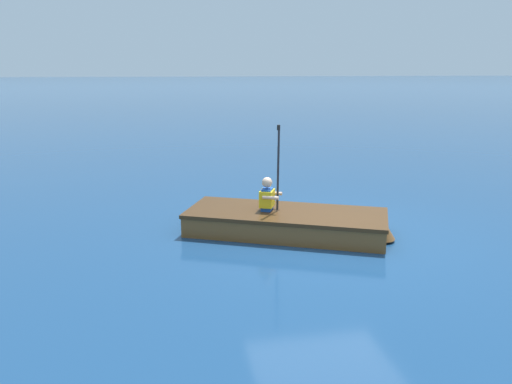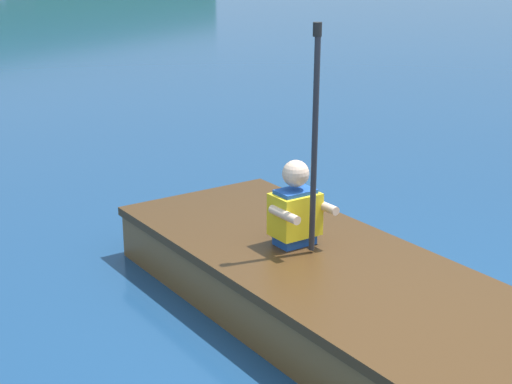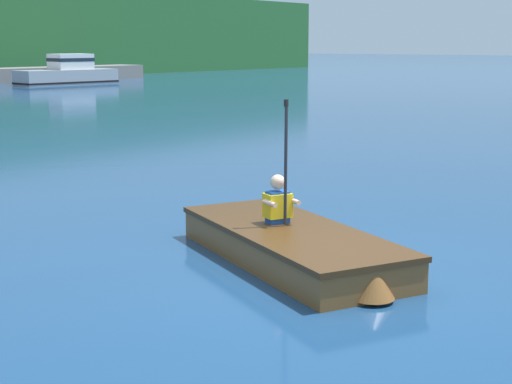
% 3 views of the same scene
% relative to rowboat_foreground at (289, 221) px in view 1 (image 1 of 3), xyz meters
% --- Properties ---
extents(ground_plane, '(300.00, 300.00, 0.00)m').
position_rel_rowboat_foreground_xyz_m(ground_plane, '(-0.32, -0.63, -0.22)').
color(ground_plane, navy).
extents(rowboat_foreground, '(2.47, 3.46, 0.38)m').
position_rel_rowboat_foreground_xyz_m(rowboat_foreground, '(0.00, 0.00, 0.00)').
color(rowboat_foreground, brown).
rests_on(rowboat_foreground, ground).
extents(person_paddler, '(0.43, 0.43, 1.41)m').
position_rel_rowboat_foreground_xyz_m(person_paddler, '(0.15, 0.33, 0.42)').
color(person_paddler, '#1E4CA5').
rests_on(person_paddler, rowboat_foreground).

